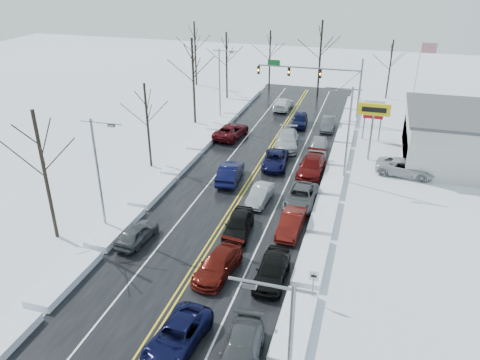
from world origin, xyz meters
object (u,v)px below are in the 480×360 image
(tires_plus_sign, at_px, (374,113))
(oncoming_car_0, at_px, (230,180))
(traffic_signal_mast, at_px, (320,77))
(flagpole, at_px, (418,76))

(tires_plus_sign, relative_size, oncoming_car_0, 1.17)
(traffic_signal_mast, xyz_separation_m, flagpole, (11.72, 2.01, 0.45))
(flagpole, bearing_deg, oncoming_car_0, -126.48)
(oncoming_car_0, bearing_deg, tires_plus_sign, -148.71)
(flagpole, xyz_separation_m, oncoming_car_0, (-16.97, -22.95, -5.93))
(traffic_signal_mast, distance_m, tires_plus_sign, 13.92)
(traffic_signal_mast, xyz_separation_m, oncoming_car_0, (-5.25, -20.94, -5.48))
(traffic_signal_mast, height_order, oncoming_car_0, traffic_signal_mast)
(tires_plus_sign, height_order, oncoming_car_0, tires_plus_sign)
(traffic_signal_mast, relative_size, tires_plus_sign, 2.21)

